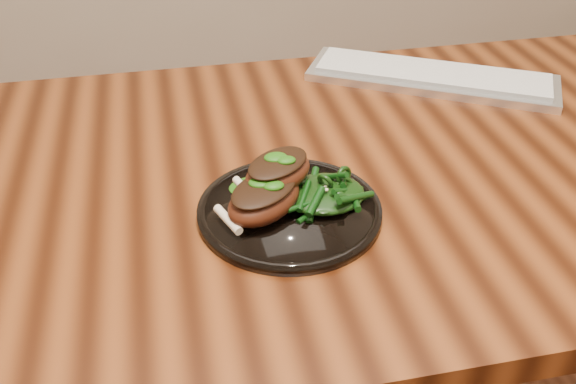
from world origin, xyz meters
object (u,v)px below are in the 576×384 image
at_px(plate, 289,210).
at_px(greens_heap, 324,189).
at_px(desk, 325,209).
at_px(lamb_chop_front, 264,198).
at_px(keyboard, 432,77).

relative_size(plate, greens_heap, 2.24).
bearing_deg(greens_heap, desk, 72.69).
distance_m(plate, greens_heap, 0.05).
bearing_deg(lamb_chop_front, plate, 14.20).
bearing_deg(plate, desk, 54.03).
bearing_deg(plate, lamb_chop_front, -165.80).
height_order(plate, lamb_chop_front, lamb_chop_front).
height_order(desk, plate, plate).
bearing_deg(plate, greens_heap, 5.19).
bearing_deg(desk, keyboard, 42.30).
bearing_deg(lamb_chop_front, desk, 46.03).
xyz_separation_m(plate, greens_heap, (0.05, 0.00, 0.02)).
relative_size(desk, greens_heap, 14.70).
distance_m(desk, lamb_chop_front, 0.21).
distance_m(lamb_chop_front, greens_heap, 0.08).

